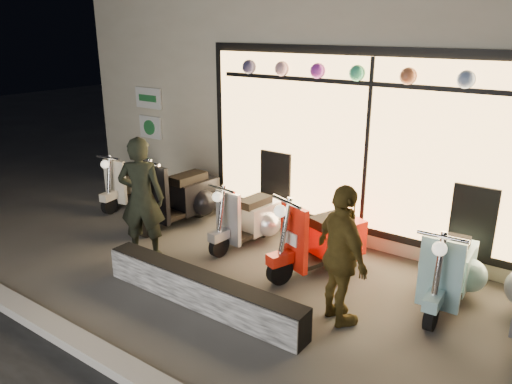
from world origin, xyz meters
TOP-DOWN VIEW (x-y plane):
  - ground at (0.00, 0.00)m, footprint 40.00×40.00m
  - kerb at (0.00, -2.00)m, footprint 40.00×0.25m
  - shop_building at (0.00, 4.98)m, footprint 10.20×6.23m
  - graffiti_barrier at (-0.03, -0.65)m, footprint 2.81×0.28m
  - scooter_silver at (-0.64, 1.19)m, footprint 0.52×1.37m
  - scooter_red at (0.70, 1.05)m, footprint 0.82×1.49m
  - scooter_black at (-2.02, 1.21)m, footprint 0.58×1.62m
  - scooter_cream at (-3.46, 1.37)m, footprint 0.56×1.37m
  - scooter_blue at (2.26, 1.20)m, footprint 0.50×1.45m
  - man at (-1.60, -0.10)m, footprint 0.76×0.68m
  - woman at (1.42, -0.00)m, footprint 0.99×0.84m

SIDE VIEW (x-z plane):
  - ground at x=0.00m, z-range 0.00..0.00m
  - kerb at x=0.00m, z-range 0.00..0.12m
  - graffiti_barrier at x=-0.03m, z-range 0.00..0.40m
  - scooter_cream at x=-3.46m, z-range -0.10..0.88m
  - scooter_silver at x=-0.64m, z-range -0.10..0.88m
  - scooter_blue at x=2.26m, z-range -0.10..0.93m
  - scooter_red at x=0.70m, z-range -0.11..0.97m
  - scooter_black at x=-2.02m, z-range -0.11..1.04m
  - woman at x=1.42m, z-range 0.00..1.59m
  - man at x=-1.60m, z-range 0.00..1.73m
  - shop_building at x=0.00m, z-range 0.00..4.20m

